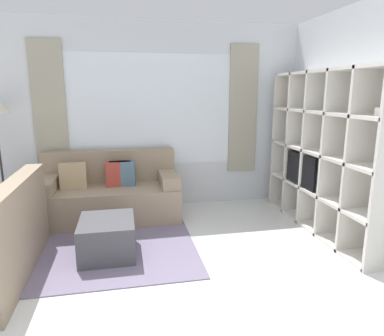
% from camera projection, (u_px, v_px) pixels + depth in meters
% --- Properties ---
extents(ground_plane, '(16.00, 16.00, 0.00)m').
position_uv_depth(ground_plane, '(186.00, 319.00, 2.64)').
color(ground_plane, silver).
extents(wall_back, '(5.64, 0.11, 2.70)m').
position_uv_depth(wall_back, '(151.00, 117.00, 5.01)').
color(wall_back, silver).
rests_on(wall_back, ground_plane).
extents(wall_right, '(0.07, 3.96, 2.70)m').
position_uv_depth(wall_right, '(350.00, 123.00, 4.10)').
color(wall_right, silver).
rests_on(wall_right, ground_plane).
extents(area_rug, '(2.63, 1.81, 0.01)m').
position_uv_depth(area_rug, '(76.00, 249.00, 3.81)').
color(area_rug, slate).
rests_on(area_rug, ground_plane).
extents(shelving_unit, '(0.42, 2.22, 1.97)m').
position_uv_depth(shelving_unit, '(328.00, 153.00, 4.20)').
color(shelving_unit, silver).
rests_on(shelving_unit, ground_plane).
extents(couch_main, '(1.83, 0.82, 0.91)m').
position_uv_depth(couch_main, '(110.00, 194.00, 4.69)').
color(couch_main, gray).
rests_on(couch_main, ground_plane).
extents(ottoman, '(0.57, 0.65, 0.40)m').
position_uv_depth(ottoman, '(107.00, 238.00, 3.64)').
color(ottoman, '#47474C').
rests_on(ottoman, ground_plane).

